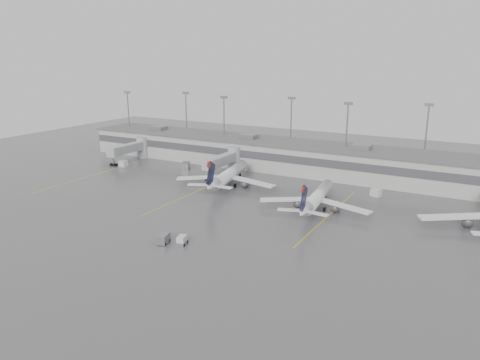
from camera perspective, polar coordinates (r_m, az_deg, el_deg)
The scene contains 17 objects.
ground at distance 89.06m, azimuth -5.08°, elevation -7.01°, with size 260.00×260.00×0.00m, color #4C4C4E.
terminal at distance 137.60m, azimuth 8.43°, elevation 2.68°, with size 152.00×17.00×9.45m.
light_masts at distance 141.50m, azimuth 9.39°, elevation 6.23°, with size 142.40×8.00×20.60m.
jet_bridge_left at distance 155.73m, azimuth -12.77°, elevation 3.81°, with size 4.00×17.20×7.00m.
jet_bridge_right at distance 135.41m, azimuth -1.57°, elevation 2.51°, with size 4.00×17.20×7.00m.
stand_markings at distance 108.53m, azimuth 1.99°, elevation -2.83°, with size 105.25×40.00×0.01m.
jet_mid_left at distance 121.36m, azimuth -1.47°, elevation 0.61°, with size 26.32×29.78×9.73m.
jet_mid_right at distance 104.42m, azimuth 9.32°, elevation -2.15°, with size 24.77×27.91×9.04m.
baggage_tug at distance 86.13m, azimuth -7.10°, elevation -7.41°, with size 2.17×2.83×1.62m.
baggage_cart at distance 86.95m, azimuth -9.30°, elevation -7.06°, with size 2.23×3.08×1.78m.
gse_uld_a at distance 147.83m, azimuth -14.06°, elevation 1.96°, with size 2.53×1.69×1.79m, color silver.
gse_uld_b at distance 126.89m, azimuth -1.67°, elevation 0.28°, with size 2.65×1.76×1.88m, color silver.
gse_uld_c at distance 118.21m, azimuth 16.24°, elevation -1.50°, with size 2.43×1.62×1.72m, color silver.
gse_loader at distance 140.95m, azimuth -6.63°, elevation 1.74°, with size 2.09×3.35×2.09m, color slate.
cone_a at distance 143.25m, azimuth -12.08°, elevation 1.44°, with size 0.46×0.46×0.73m, color orange.
cone_b at distance 133.34m, azimuth -3.37°, elevation 0.72°, with size 0.41×0.41×0.64m, color orange.
cone_c at distance 116.20m, azimuth 9.67°, elevation -1.64°, with size 0.45×0.45×0.72m, color orange.
Camera 1 is at (46.50, -68.15, 33.53)m, focal length 35.00 mm.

